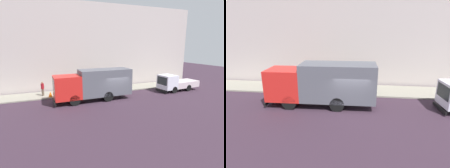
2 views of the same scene
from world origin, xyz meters
The scene contains 8 objects.
ground centered at (0.00, 0.00, 0.00)m, with size 80.00×80.00×0.00m, color #352432.
sidewalk centered at (4.61, 0.00, 0.06)m, with size 3.22×30.00×0.13m, color gray.
building_facade centered at (6.72, 0.00, 5.66)m, with size 0.50×30.00×11.31m, color #BBAEA9.
large_utility_truck centered at (0.85, 2.24, 1.82)m, with size 2.50×8.30×3.31m.
small_flatbed_truck centered at (0.95, -8.66, 1.02)m, with size 2.48×5.81×2.16m.
pedestrian_walking centered at (3.81, 4.83, 0.98)m, with size 0.52×0.52×1.63m.
pedestrian_standing centered at (4.26, 7.44, 0.99)m, with size 0.48×0.48×1.64m.
traffic_cone_orange centered at (3.44, 6.68, 0.44)m, with size 0.44×0.44×0.63m, color orange.
Camera 1 is at (-17.24, 7.44, 5.81)m, focal length 28.81 mm.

